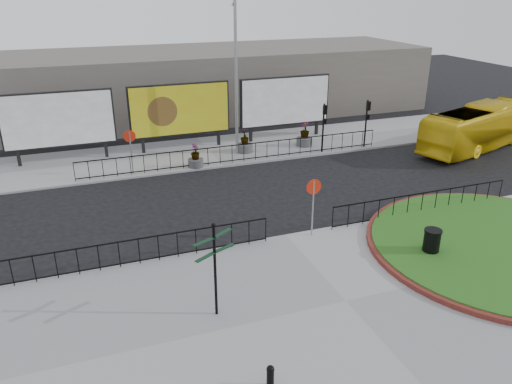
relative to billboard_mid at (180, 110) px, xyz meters
name	(u,v)px	position (x,y,z in m)	size (l,w,h in m)	color
ground	(285,237)	(1.50, -12.97, -2.60)	(90.00, 90.00, 0.00)	black
pavement_near	(346,302)	(1.50, -17.97, -2.54)	(30.00, 10.00, 0.12)	gray
pavement_far	(209,151)	(1.50, -0.97, -2.54)	(44.00, 6.00, 0.12)	gray
brick_edge	(501,246)	(9.00, -16.97, -2.39)	(10.40, 10.40, 0.18)	maroon
grass_lawn	(501,246)	(9.00, -16.97, -2.37)	(10.00, 10.00, 0.22)	#1E4F15
railing_near_left	(139,251)	(-4.50, -13.27, -1.93)	(10.00, 0.10, 1.10)	black
railing_near_right	(422,203)	(8.00, -13.27, -1.93)	(9.00, 0.10, 1.10)	black
railing_far	(238,153)	(2.50, -3.67, -1.93)	(18.00, 0.10, 1.10)	black
speed_sign_far	(130,143)	(-3.50, -3.57, -0.68)	(0.64, 0.07, 2.47)	gray
speed_sign_near	(313,195)	(2.50, -13.37, -0.68)	(0.64, 0.07, 2.47)	gray
billboard_left	(58,120)	(-7.00, 0.00, 0.00)	(6.20, 0.31, 4.10)	black
billboard_mid	(180,110)	(0.00, 0.00, 0.00)	(6.20, 0.31, 4.10)	black
billboard_right	(285,101)	(7.00, 0.00, 0.00)	(6.20, 0.31, 4.10)	black
lamp_post	(236,75)	(3.01, -1.97, 2.23)	(0.74, 0.18, 9.23)	gray
signal_pole_a	(324,121)	(8.00, -3.63, -0.50)	(0.22, 0.26, 3.00)	black
signal_pole_b	(367,116)	(11.00, -3.63, -0.50)	(0.22, 0.26, 3.00)	black
building_backdrop	(174,84)	(1.50, 9.03, -0.10)	(40.00, 10.00, 5.00)	#5E5A52
fingerpost_sign	(215,261)	(-2.67, -17.16, -0.55)	(1.42, 0.87, 3.19)	black
bollard	(270,375)	(-2.22, -20.60, -2.12)	(0.21, 0.21, 0.66)	black
litter_bin	(432,243)	(6.00, -16.47, -1.92)	(0.67, 0.67, 1.10)	black
bus	(480,127)	(17.74, -6.05, -1.22)	(2.32, 9.93, 2.77)	yellow
planter_a	(196,158)	(0.00, -3.57, -1.99)	(0.86, 0.86, 1.34)	#4C4C4F
planter_b	(245,144)	(3.50, -1.97, -1.96)	(0.96, 0.96, 1.45)	#4C4C4F
planter_c	(304,137)	(7.50, -2.07, -1.91)	(1.01, 1.01, 1.56)	#4C4C4F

